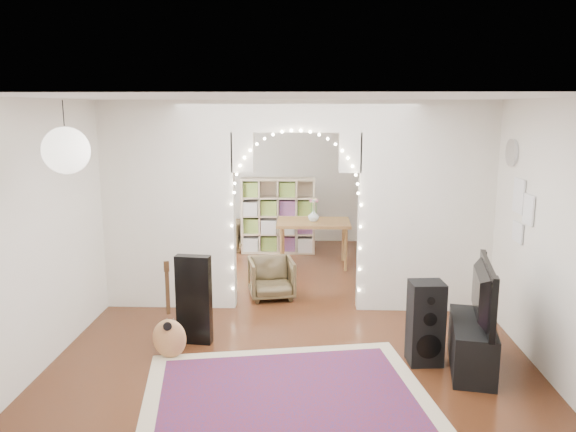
{
  "coord_description": "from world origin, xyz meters",
  "views": [
    {
      "loc": [
        0.17,
        -7.1,
        2.61
      ],
      "look_at": [
        -0.12,
        0.3,
        1.17
      ],
      "focal_mm": 35.0,
      "sensor_mm": 36.0,
      "label": 1
    }
  ],
  "objects_px": {
    "bookcase": "(278,215)",
    "acoustic_guitar": "(169,323)",
    "floor_speaker": "(426,323)",
    "dining_chair_right": "(272,278)",
    "media_console": "(472,345)",
    "dining_chair_left": "(247,235)",
    "dining_table": "(313,226)"
  },
  "relations": [
    {
      "from": "floor_speaker",
      "to": "dining_chair_left",
      "type": "relative_size",
      "value": 1.42
    },
    {
      "from": "bookcase",
      "to": "dining_chair_left",
      "type": "relative_size",
      "value": 2.23
    },
    {
      "from": "bookcase",
      "to": "dining_chair_right",
      "type": "height_order",
      "value": "bookcase"
    },
    {
      "from": "media_console",
      "to": "dining_table",
      "type": "distance_m",
      "value": 4.07
    },
    {
      "from": "media_console",
      "to": "dining_chair_left",
      "type": "relative_size",
      "value": 1.63
    },
    {
      "from": "acoustic_guitar",
      "to": "media_console",
      "type": "height_order",
      "value": "acoustic_guitar"
    },
    {
      "from": "media_console",
      "to": "dining_table",
      "type": "xyz_separation_m",
      "value": [
        -1.58,
        3.72,
        0.43
      ]
    },
    {
      "from": "dining_table",
      "to": "floor_speaker",
      "type": "bearing_deg",
      "value": -72.84
    },
    {
      "from": "dining_chair_right",
      "to": "bookcase",
      "type": "bearing_deg",
      "value": 78.75
    },
    {
      "from": "dining_chair_right",
      "to": "floor_speaker",
      "type": "bearing_deg",
      "value": -61.21
    },
    {
      "from": "bookcase",
      "to": "dining_chair_right",
      "type": "relative_size",
      "value": 2.23
    },
    {
      "from": "acoustic_guitar",
      "to": "dining_chair_right",
      "type": "height_order",
      "value": "acoustic_guitar"
    },
    {
      "from": "floor_speaker",
      "to": "bookcase",
      "type": "height_order",
      "value": "bookcase"
    },
    {
      "from": "floor_speaker",
      "to": "media_console",
      "type": "height_order",
      "value": "floor_speaker"
    },
    {
      "from": "acoustic_guitar",
      "to": "dining_chair_left",
      "type": "bearing_deg",
      "value": 64.85
    },
    {
      "from": "media_console",
      "to": "floor_speaker",
      "type": "bearing_deg",
      "value": 176.23
    },
    {
      "from": "floor_speaker",
      "to": "bookcase",
      "type": "relative_size",
      "value": 0.64
    },
    {
      "from": "acoustic_guitar",
      "to": "dining_table",
      "type": "distance_m",
      "value": 3.92
    },
    {
      "from": "acoustic_guitar",
      "to": "bookcase",
      "type": "height_order",
      "value": "bookcase"
    },
    {
      "from": "floor_speaker",
      "to": "media_console",
      "type": "xyz_separation_m",
      "value": [
        0.45,
        -0.11,
        -0.18
      ]
    },
    {
      "from": "dining_chair_right",
      "to": "acoustic_guitar",
      "type": "bearing_deg",
      "value": -128.1
    },
    {
      "from": "bookcase",
      "to": "acoustic_guitar",
      "type": "bearing_deg",
      "value": -102.6
    },
    {
      "from": "bookcase",
      "to": "dining_chair_left",
      "type": "height_order",
      "value": "bookcase"
    },
    {
      "from": "dining_table",
      "to": "dining_chair_left",
      "type": "bearing_deg",
      "value": 140.01
    },
    {
      "from": "acoustic_guitar",
      "to": "floor_speaker",
      "type": "height_order",
      "value": "acoustic_guitar"
    },
    {
      "from": "acoustic_guitar",
      "to": "floor_speaker",
      "type": "distance_m",
      "value": 2.66
    },
    {
      "from": "floor_speaker",
      "to": "bookcase",
      "type": "bearing_deg",
      "value": 106.85
    },
    {
      "from": "bookcase",
      "to": "dining_table",
      "type": "bearing_deg",
      "value": -54.15
    },
    {
      "from": "bookcase",
      "to": "dining_chair_right",
      "type": "distance_m",
      "value": 2.51
    },
    {
      "from": "acoustic_guitar",
      "to": "bookcase",
      "type": "distance_m",
      "value": 4.54
    },
    {
      "from": "acoustic_guitar",
      "to": "dining_chair_right",
      "type": "bearing_deg",
      "value": 42.86
    },
    {
      "from": "media_console",
      "to": "dining_chair_right",
      "type": "height_order",
      "value": "dining_chair_right"
    }
  ]
}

